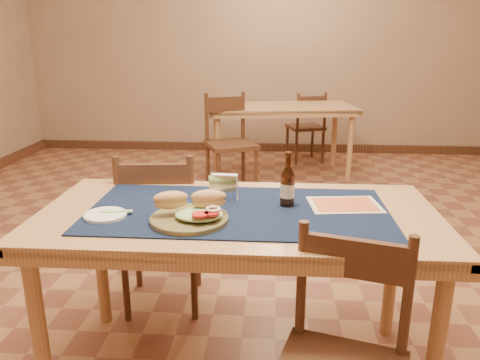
# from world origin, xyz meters

# --- Properties ---
(room) EXTENTS (6.04, 7.04, 2.84)m
(room) POSITION_xyz_m (0.00, 0.00, 1.40)
(room) COLOR #92613F
(room) RESTS_ON ground
(main_table) EXTENTS (1.60, 0.80, 0.75)m
(main_table) POSITION_xyz_m (0.00, -0.80, 0.67)
(main_table) COLOR tan
(main_table) RESTS_ON ground
(placemat) EXTENTS (1.20, 0.60, 0.01)m
(placemat) POSITION_xyz_m (0.00, -0.80, 0.75)
(placemat) COLOR #0E1A36
(placemat) RESTS_ON main_table
(baseboard) EXTENTS (6.00, 7.00, 0.10)m
(baseboard) POSITION_xyz_m (0.00, 0.00, 0.05)
(baseboard) COLOR #4E2A1C
(baseboard) RESTS_ON ground
(back_table) EXTENTS (1.60, 0.97, 0.75)m
(back_table) POSITION_xyz_m (0.21, 2.35, 0.67)
(back_table) COLOR tan
(back_table) RESTS_ON ground
(chair_main_far) EXTENTS (0.45, 0.45, 0.89)m
(chair_main_far) POSITION_xyz_m (-0.45, -0.32, 0.46)
(chair_main_far) COLOR #4E2A1C
(chair_main_far) RESTS_ON ground
(chair_back_near) EXTENTS (0.56, 0.56, 0.93)m
(chair_back_near) POSITION_xyz_m (-0.27, 1.77, 0.48)
(chair_back_near) COLOR #4E2A1C
(chair_back_near) RESTS_ON ground
(chair_back_far) EXTENTS (0.48, 0.48, 0.83)m
(chair_back_far) POSITION_xyz_m (0.53, 2.95, 0.43)
(chair_back_far) COLOR #4E2A1C
(chair_back_far) RESTS_ON ground
(sandwich_plate) EXTENTS (0.30, 0.30, 0.11)m
(sandwich_plate) POSITION_xyz_m (-0.17, -0.94, 0.79)
(sandwich_plate) COLOR brown
(sandwich_plate) RESTS_ON placemat
(side_plate) EXTENTS (0.16, 0.16, 0.01)m
(side_plate) POSITION_xyz_m (-0.51, -0.91, 0.76)
(side_plate) COLOR white
(side_plate) RESTS_ON placemat
(fork) EXTENTS (0.13, 0.04, 0.00)m
(fork) POSITION_xyz_m (-0.46, -0.89, 0.77)
(fork) COLOR #87C86E
(fork) RESTS_ON side_plate
(beer_bottle) EXTENTS (0.06, 0.06, 0.23)m
(beer_bottle) POSITION_xyz_m (0.20, -0.74, 0.84)
(beer_bottle) COLOR #43200C
(beer_bottle) RESTS_ON placemat
(napkin_holder) EXTENTS (0.13, 0.05, 0.11)m
(napkin_holder) POSITION_xyz_m (-0.07, -0.68, 0.81)
(napkin_holder) COLOR white
(napkin_holder) RESTS_ON placemat
(menu_card) EXTENTS (0.31, 0.24, 0.01)m
(menu_card) POSITION_xyz_m (0.43, -0.72, 0.76)
(menu_card) COLOR beige
(menu_card) RESTS_ON placemat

